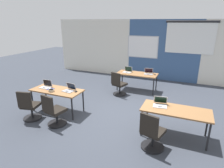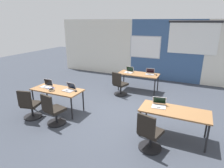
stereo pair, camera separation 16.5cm
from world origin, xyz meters
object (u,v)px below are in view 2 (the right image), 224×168
chair_near_right_inner (149,135)px  chair_near_left_end (30,107)px  mouse_near_left_end (51,88)px  laptop_far_right (150,73)px  laptop_near_left_end (47,85)px  desk_near_right (174,113)px  laptop_near_left_inner (69,89)px  chair_near_left_inner (53,112)px  desk_far_center (138,75)px  laptop_far_left (129,71)px  chair_far_left (120,86)px  snack_bowl (51,90)px  mouse_near_left_inner (76,91)px  mouse_far_right (156,75)px  laptop_near_right_inner (159,104)px  desk_near_left (57,91)px

chair_near_right_inner → chair_near_left_end: bearing=15.0°
mouse_near_left_end → laptop_far_right: laptop_far_right is taller
mouse_near_left_end → laptop_near_left_end: bearing=161.7°
desk_near_right → chair_near_left_end: bearing=-168.9°
laptop_near_left_inner → chair_near_left_inner: laptop_near_left_inner is taller
chair_near_left_end → laptop_near_left_inner: 1.21m
desk_far_center → laptop_far_left: size_ratio=4.51×
desk_near_right → chair_near_right_inner: bearing=-119.0°
chair_far_left → snack_bowl: (-1.31, -2.21, 0.38)m
desk_far_center → laptop_far_right: laptop_far_right is taller
desk_far_center → mouse_near_left_inner: (-1.09, -2.74, 0.08)m
mouse_near_left_end → chair_near_left_end: (-0.16, -0.73, -0.36)m
mouse_near_left_end → laptop_far_left: (1.56, 2.84, 0.03)m
mouse_far_right → chair_near_left_inner: size_ratio=0.12×
desk_near_right → laptop_near_right_inner: (-0.39, 0.08, 0.11)m
laptop_near_right_inner → mouse_near_left_end: 3.34m
desk_far_center → chair_near_right_inner: (1.35, -3.53, -0.28)m
laptop_far_left → snack_bowl: (-1.39, -3.00, -0.01)m
chair_far_left → mouse_near_left_inner: (-0.60, -1.96, 0.36)m
laptop_far_left → chair_near_left_inner: bearing=-98.6°
chair_near_left_inner → chair_near_left_end: bearing=11.2°
desk_near_right → laptop_far_right: (-1.31, 2.89, 0.11)m
chair_near_right_inner → laptop_far_right: bearing=-61.5°
chair_far_left → chair_near_right_inner: bearing=141.2°
desk_far_center → mouse_near_left_inner: mouse_near_left_inner is taller
chair_near_right_inner → chair_near_left_inner: (-2.63, -0.02, 0.00)m
laptop_near_left_inner → snack_bowl: (-0.46, -0.26, -0.01)m
mouse_near_left_end → laptop_near_left_inner: bearing=8.9°
laptop_near_right_inner → chair_near_left_inner: (-2.65, -0.83, -0.39)m
laptop_far_left → laptop_near_left_inner: size_ratio=0.97×
laptop_near_left_end → chair_near_left_end: 0.90m
desk_near_left → chair_near_right_inner: (3.10, -0.73, -0.28)m
laptop_near_left_end → laptop_far_left: (1.79, 2.77, -0.00)m
mouse_near_left_end → chair_near_left_inner: (0.69, -0.71, -0.36)m
laptop_far_left → chair_near_right_inner: bearing=-58.3°
laptop_near_left_inner → chair_near_left_inner: (0.05, -0.81, -0.39)m
laptop_near_right_inner → chair_near_left_end: size_ratio=0.40×
desk_far_center → laptop_far_left: 0.42m
desk_far_center → laptop_far_right: size_ratio=4.25×
chair_far_left → laptop_far_right: (0.93, 0.86, 0.39)m
mouse_near_left_end → chair_near_left_end: chair_near_left_end is taller
desk_near_left → laptop_near_left_inner: bearing=9.4°
desk_near_right → laptop_near_left_inner: (-3.09, 0.07, 0.11)m
chair_near_left_end → laptop_near_left_inner: size_ratio=2.52×
chair_near_right_inner → chair_near_left_end: size_ratio=1.00×
laptop_near_right_inner → chair_near_right_inner: size_ratio=0.40×
desk_near_right → snack_bowl: size_ratio=9.01×
desk_near_right → laptop_near_left_end: 3.95m
laptop_near_right_inner → laptop_far_left: bearing=114.9°
desk_near_left → chair_far_left: 2.40m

